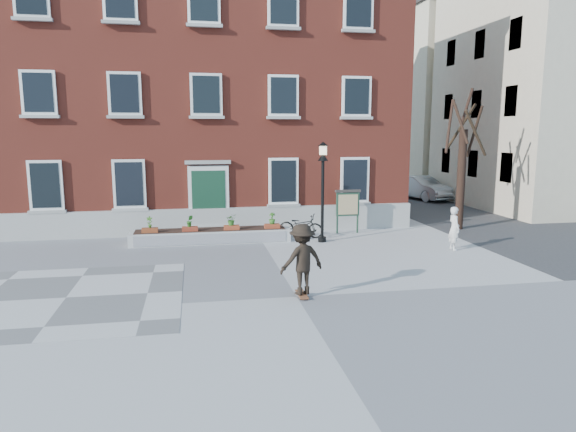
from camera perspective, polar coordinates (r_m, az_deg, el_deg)
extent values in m
plane|color=#9C9C9F|center=(13.77, 0.97, -8.95)|extent=(100.00, 100.00, 0.00)
cube|color=#5D5D60|center=(14.87, -23.44, -8.33)|extent=(6.00, 6.00, 0.01)
imported|color=black|center=(21.10, 1.44, -1.08)|extent=(1.95, 1.44, 0.98)
imported|color=#ADB0B2|center=(33.91, 14.54, 3.06)|extent=(2.82, 4.77, 1.49)
imported|color=silver|center=(19.81, 17.98, -1.31)|extent=(0.40, 0.59, 1.61)
cube|color=maroon|center=(26.86, -9.37, 12.87)|extent=(18.00, 10.00, 12.00)
cube|color=#A6A6A1|center=(22.02, -8.73, -0.58)|extent=(18.00, 0.24, 1.10)
cube|color=gray|center=(21.98, -8.69, -1.79)|extent=(2.60, 0.80, 0.20)
cube|color=#A3A49E|center=(22.09, -8.71, -1.21)|extent=(2.20, 0.50, 0.20)
cube|color=silver|center=(21.90, -8.80, 2.28)|extent=(1.70, 0.12, 2.50)
cube|color=#143824|center=(21.86, -8.79, 2.00)|extent=(1.40, 0.06, 2.30)
cube|color=gray|center=(21.73, -8.89, 5.93)|extent=(1.90, 0.25, 0.15)
cube|color=silver|center=(22.57, -25.32, 3.10)|extent=(1.30, 0.10, 2.00)
cube|color=black|center=(22.52, -25.35, 3.08)|extent=(1.08, 0.04, 1.78)
cube|color=#999A95|center=(22.64, -25.17, 0.41)|extent=(1.44, 0.20, 0.12)
cube|color=white|center=(22.52, -25.98, 12.23)|extent=(1.30, 0.10, 1.70)
cube|color=black|center=(22.47, -26.01, 12.24)|extent=(1.08, 0.04, 1.48)
cube|color=#A6A6A0|center=(22.42, -25.85, 9.92)|extent=(1.44, 0.20, 0.12)
cube|color=#9D9D98|center=(22.79, -26.54, 18.98)|extent=(1.44, 0.20, 0.12)
cube|color=silver|center=(21.97, -17.22, 3.43)|extent=(1.30, 0.10, 2.00)
cube|color=black|center=(21.92, -17.24, 3.42)|extent=(1.08, 0.04, 1.78)
cube|color=#ACACA6|center=(22.04, -17.10, 0.67)|extent=(1.44, 0.20, 0.12)
cube|color=silver|center=(21.91, -17.69, 12.83)|extent=(1.30, 0.10, 1.70)
cube|color=black|center=(21.86, -17.71, 12.84)|extent=(1.08, 0.04, 1.48)
cube|color=gray|center=(21.81, -17.59, 10.46)|extent=(1.44, 0.20, 0.12)
cube|color=gray|center=(22.19, -18.08, 19.78)|extent=(1.44, 0.20, 0.12)
cube|color=silver|center=(21.76, -9.08, 13.18)|extent=(1.30, 0.10, 1.70)
cube|color=black|center=(21.71, -9.08, 13.19)|extent=(1.08, 0.04, 1.48)
cube|color=#A8A9A3|center=(21.66, -9.01, 10.79)|extent=(1.44, 0.20, 0.12)
cube|color=white|center=(22.29, -9.34, 22.45)|extent=(1.30, 0.10, 1.70)
cube|color=black|center=(22.24, -9.34, 22.48)|extent=(1.08, 0.04, 1.48)
cube|color=#A9A9A4|center=(22.04, -9.27, 20.18)|extent=(1.44, 0.20, 0.12)
cube|color=white|center=(22.14, -0.51, 3.90)|extent=(1.30, 0.10, 2.00)
cube|color=black|center=(22.09, -0.49, 3.88)|extent=(1.08, 0.04, 1.78)
cube|color=gray|center=(22.20, -0.48, 1.16)|extent=(1.44, 0.20, 0.12)
cube|color=white|center=(22.08, -0.52, 13.24)|extent=(1.30, 0.10, 1.70)
cube|color=black|center=(22.03, -0.50, 13.24)|extent=(1.08, 0.04, 1.48)
cube|color=#A3A49E|center=(21.98, -0.49, 10.88)|extent=(1.44, 0.20, 0.12)
cube|color=white|center=(22.60, -0.54, 22.38)|extent=(1.30, 0.10, 1.70)
cube|color=black|center=(22.55, -0.52, 22.41)|extent=(1.08, 0.04, 1.48)
cube|color=gray|center=(22.36, -0.51, 20.14)|extent=(1.44, 0.20, 0.12)
cube|color=white|center=(22.90, 7.42, 4.00)|extent=(1.30, 0.10, 2.00)
cube|color=black|center=(22.85, 7.46, 3.99)|extent=(1.08, 0.04, 1.78)
cube|color=gray|center=(22.97, 7.41, 1.36)|extent=(1.44, 0.20, 0.12)
cube|color=white|center=(22.85, 7.62, 13.03)|extent=(1.30, 0.10, 1.70)
cube|color=black|center=(22.80, 7.66, 13.04)|extent=(1.08, 0.04, 1.48)
cube|color=#A0A09B|center=(22.75, 7.61, 10.75)|extent=(1.44, 0.20, 0.12)
cube|color=white|center=(23.35, 7.83, 21.88)|extent=(1.30, 0.10, 1.70)
cube|color=black|center=(23.31, 7.87, 21.90)|extent=(1.08, 0.04, 1.48)
cube|color=#979792|center=(23.12, 7.82, 19.70)|extent=(1.44, 0.20, 0.12)
cube|color=beige|center=(20.43, -8.56, -2.21)|extent=(6.20, 1.10, 0.50)
cube|color=silver|center=(19.88, -8.50, -2.54)|extent=(5.80, 0.02, 0.40)
cube|color=black|center=(20.38, -8.57, -1.53)|extent=(5.80, 0.90, 0.06)
cube|color=brown|center=(20.18, -15.10, -1.57)|extent=(0.60, 0.25, 0.20)
imported|color=#3A6E21|center=(20.12, -15.14, -0.66)|extent=(0.24, 0.24, 0.45)
cube|color=maroon|center=(20.11, -10.84, -1.45)|extent=(0.60, 0.25, 0.20)
imported|color=#29681F|center=(20.05, -10.86, -0.54)|extent=(0.25, 0.25, 0.45)
cube|color=#983D21|center=(20.15, -6.28, -1.31)|extent=(0.60, 0.25, 0.20)
imported|color=#2A601C|center=(20.10, -6.30, -0.40)|extent=(0.40, 0.40, 0.45)
cube|color=#92391F|center=(20.33, -1.78, -1.17)|extent=(0.60, 0.25, 0.20)
imported|color=#2E641E|center=(20.27, -1.78, -0.26)|extent=(0.25, 0.25, 0.45)
cylinder|color=black|center=(23.91, 18.67, 3.81)|extent=(0.36, 0.36, 4.40)
cylinder|color=black|center=(24.06, 20.01, 8.76)|extent=(0.12, 1.12, 2.23)
cylinder|color=#2F2215|center=(24.35, 18.72, 9.46)|extent=(1.18, 0.49, 1.97)
cylinder|color=#311D15|center=(23.89, 17.50, 9.51)|extent=(0.88, 1.14, 2.35)
cylinder|color=black|center=(23.48, 18.61, 9.91)|extent=(0.60, 0.77, 1.90)
cylinder|color=#312215|center=(23.37, 20.13, 8.64)|extent=(1.39, 0.55, 1.95)
cylinder|color=black|center=(24.03, 19.26, 11.39)|extent=(0.43, 0.48, 1.58)
cube|color=#3A3A3D|center=(34.36, 14.82, 1.89)|extent=(8.00, 36.00, 0.01)
cube|color=beige|center=(33.90, 27.79, 12.89)|extent=(10.00, 11.00, 14.00)
cube|color=beige|center=(43.98, 17.91, 11.82)|extent=(10.00, 11.00, 13.00)
cube|color=#332E2C|center=(44.82, 18.38, 20.46)|extent=(10.40, 11.40, 0.50)
cube|color=black|center=(28.37, 23.14, 4.97)|extent=(0.08, 1.00, 1.50)
cube|color=black|center=(31.08, 19.89, 5.50)|extent=(0.08, 1.00, 1.50)
cube|color=black|center=(33.88, 17.17, 5.92)|extent=(0.08, 1.00, 1.50)
cube|color=black|center=(28.34, 23.58, 11.63)|extent=(0.08, 1.00, 1.50)
cube|color=black|center=(31.06, 20.24, 11.58)|extent=(0.08, 1.00, 1.50)
cube|color=black|center=(33.86, 17.45, 11.50)|extent=(0.08, 1.00, 1.50)
cube|color=black|center=(28.69, 24.02, 18.01)|extent=(0.08, 1.00, 1.50)
cube|color=black|center=(31.37, 20.59, 17.41)|extent=(0.08, 1.00, 1.50)
cube|color=black|center=(34.15, 17.73, 16.87)|extent=(0.08, 1.00, 1.50)
cylinder|color=black|center=(20.36, 3.81, -2.60)|extent=(0.32, 0.32, 0.20)
cylinder|color=black|center=(20.10, 3.85, 1.59)|extent=(0.12, 0.12, 3.20)
cone|color=black|center=(19.94, 3.91, 6.57)|extent=(0.40, 0.40, 0.30)
cube|color=beige|center=(19.93, 3.92, 7.29)|extent=(0.24, 0.24, 0.34)
cone|color=black|center=(19.92, 3.93, 8.01)|extent=(0.40, 0.40, 0.16)
cylinder|color=#183023|center=(21.91, 5.51, 0.37)|extent=(0.08, 0.08, 1.80)
cylinder|color=#183120|center=(22.17, 7.75, 0.43)|extent=(0.08, 0.08, 1.80)
cube|color=#1B3728|center=(21.98, 6.65, 1.30)|extent=(1.00, 0.10, 1.00)
cube|color=#CDC284|center=(21.92, 6.70, 1.28)|extent=(0.85, 0.02, 0.85)
cube|color=#393431|center=(21.91, 6.68, 2.77)|extent=(1.10, 0.16, 0.10)
cube|color=brown|center=(13.77, 1.55, -8.68)|extent=(0.22, 0.78, 0.03)
cylinder|color=black|center=(13.50, 1.42, -9.21)|extent=(0.03, 0.05, 0.05)
cylinder|color=black|center=(13.54, 2.17, -9.16)|extent=(0.03, 0.05, 0.05)
cylinder|color=black|center=(14.02, 0.95, -8.49)|extent=(0.03, 0.05, 0.05)
cylinder|color=black|center=(14.06, 1.67, -8.45)|extent=(0.03, 0.05, 0.05)
imported|color=black|center=(13.50, 1.57, -4.82)|extent=(1.36, 1.01, 1.88)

